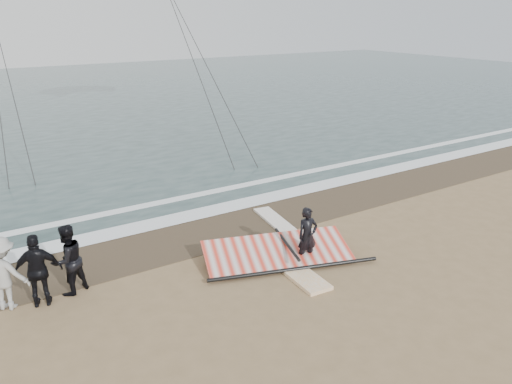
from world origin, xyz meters
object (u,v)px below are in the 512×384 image
board_white (295,270)px  sail_rig (273,253)px  man_main (307,236)px  board_cream (274,220)px

board_white → sail_rig: size_ratio=0.54×
man_main → board_white: man_main is taller
man_main → sail_rig: 1.11m
board_cream → man_main: bearing=-98.2°
board_white → sail_rig: 0.91m
man_main → board_cream: (0.89, 2.84, -0.75)m
board_cream → sail_rig: bearing=-116.3°
board_cream → sail_rig: sail_rig is taller
man_main → sail_rig: size_ratio=0.36×
sail_rig → board_cream: bearing=54.6°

